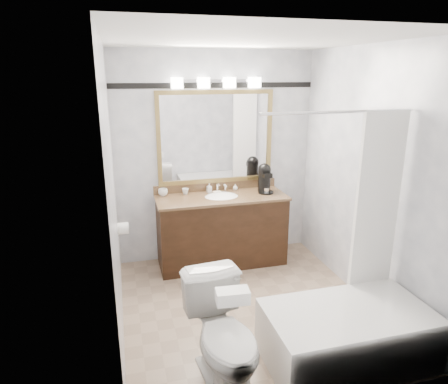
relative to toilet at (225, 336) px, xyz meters
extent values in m
cube|color=gray|center=(0.48, 0.92, -0.41)|extent=(2.40, 2.60, 0.01)
cube|color=white|center=(0.48, 0.92, 2.10)|extent=(2.40, 2.60, 0.01)
cube|color=white|center=(0.48, 2.23, 0.85)|extent=(2.40, 0.01, 2.50)
cube|color=white|center=(0.48, -0.38, 0.85)|extent=(2.40, 0.01, 2.50)
cube|color=white|center=(-0.72, 0.92, 0.85)|extent=(0.01, 2.60, 2.50)
cube|color=white|center=(1.69, 0.92, 0.85)|extent=(0.01, 2.60, 2.50)
cube|color=black|center=(0.48, 1.94, 0.01)|extent=(1.50, 0.55, 0.82)
cube|color=olive|center=(0.48, 1.94, 0.43)|extent=(1.53, 0.58, 0.03)
cube|color=olive|center=(0.48, 2.21, 0.50)|extent=(1.53, 0.03, 0.10)
ellipsoid|color=white|center=(0.48, 1.94, 0.42)|extent=(0.44, 0.34, 0.14)
cube|color=olive|center=(0.48, 2.20, 1.62)|extent=(1.40, 0.04, 0.05)
cube|color=olive|center=(0.48, 2.20, 0.57)|extent=(1.40, 0.04, 0.05)
cube|color=olive|center=(-0.19, 2.20, 1.10)|extent=(0.05, 0.04, 1.00)
cube|color=olive|center=(1.16, 2.20, 1.10)|extent=(0.05, 0.04, 1.00)
cube|color=white|center=(0.48, 2.21, 1.10)|extent=(1.30, 0.01, 1.00)
cube|color=silver|center=(0.48, 2.19, 1.75)|extent=(0.90, 0.05, 0.03)
cube|color=white|center=(0.03, 2.14, 1.73)|extent=(0.12, 0.12, 0.12)
cube|color=white|center=(0.33, 2.14, 1.73)|extent=(0.12, 0.12, 0.12)
cube|color=white|center=(0.63, 2.14, 1.73)|extent=(0.12, 0.12, 0.12)
cube|color=white|center=(0.93, 2.14, 1.73)|extent=(0.12, 0.12, 0.12)
cube|color=black|center=(0.48, 2.21, 1.70)|extent=(2.40, 0.01, 0.06)
cube|color=white|center=(1.01, 0.00, -0.18)|extent=(1.30, 0.72, 0.45)
cylinder|color=silver|center=(1.01, 0.38, 1.55)|extent=(1.30, 0.02, 0.02)
cube|color=white|center=(1.43, 0.37, 0.77)|extent=(0.40, 0.04, 1.55)
cylinder|color=white|center=(-0.66, 1.58, 0.30)|extent=(0.11, 0.12, 0.12)
imported|color=white|center=(0.00, 0.00, 0.00)|extent=(0.53, 0.83, 0.81)
cube|color=white|center=(0.00, -0.20, 0.45)|extent=(0.23, 0.14, 0.09)
cylinder|color=black|center=(1.03, 1.92, 0.46)|extent=(0.18, 0.18, 0.02)
cylinder|color=black|center=(1.03, 1.98, 0.59)|extent=(0.15, 0.15, 0.26)
sphere|color=black|center=(1.03, 1.98, 0.72)|extent=(0.16, 0.16, 0.16)
cube|color=black|center=(1.03, 1.90, 0.67)|extent=(0.10, 0.10, 0.05)
cylinder|color=silver|center=(1.03, 1.90, 0.49)|extent=(0.06, 0.06, 0.06)
imported|color=white|center=(-0.18, 2.13, 0.49)|extent=(0.14, 0.14, 0.09)
imported|color=white|center=(0.09, 2.12, 0.48)|extent=(0.09, 0.09, 0.07)
imported|color=white|center=(0.38, 2.12, 0.50)|extent=(0.06, 0.06, 0.11)
imported|color=white|center=(0.71, 2.14, 0.48)|extent=(0.08, 0.08, 0.08)
cube|color=beige|center=(0.46, 2.05, 0.46)|extent=(0.10, 0.07, 0.03)
camera|label=1|loc=(-0.64, -2.38, 1.83)|focal=32.00mm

